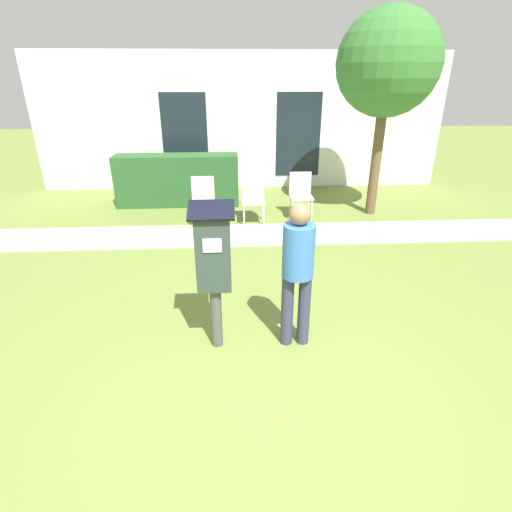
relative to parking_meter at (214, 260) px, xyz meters
name	(u,v)px	position (x,y,z in m)	size (l,w,h in m)	color
ground_plane	(266,397)	(0.46, -0.81, -1.02)	(40.00, 40.00, 0.00)	olive
sidewalk	(248,235)	(0.46, 3.20, -1.01)	(12.00, 1.10, 0.02)	#A3A099
building_facade	(242,122)	(0.46, 6.72, 0.58)	(10.00, 0.26, 3.20)	white
parking_meter	(214,260)	(0.00, 0.00, 0.00)	(0.44, 0.31, 1.59)	#4C4C4C
person_standing	(298,266)	(0.84, -0.01, -0.09)	(0.32, 0.32, 1.58)	#333851
outdoor_chair_left	(203,197)	(-0.38, 3.94, -0.49)	(0.44, 0.44, 0.90)	silver
outdoor_chair_middle	(253,196)	(0.60, 3.96, -0.49)	(0.44, 0.44, 0.90)	silver
outdoor_chair_right	(301,191)	(1.57, 4.21, -0.49)	(0.44, 0.44, 0.90)	silver
hedge_row	(178,180)	(-1.01, 5.20, -0.47)	(2.66, 0.60, 1.10)	#285628
tree	(388,65)	(3.09, 4.34, 1.83)	(1.90, 1.90, 3.82)	brown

